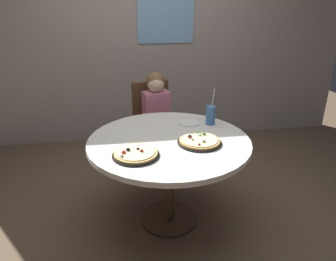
# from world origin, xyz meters

# --- Properties ---
(ground_plane) EXTENTS (8.00, 8.00, 0.00)m
(ground_plane) POSITION_xyz_m (0.00, 0.00, 0.00)
(ground_plane) COLOR brown
(wall_with_window) EXTENTS (5.20, 0.14, 2.90)m
(wall_with_window) POSITION_xyz_m (0.00, 1.83, 1.45)
(wall_with_window) COLOR #A8998E
(wall_with_window) RESTS_ON ground_plane
(dining_table) EXTENTS (1.24, 1.24, 0.75)m
(dining_table) POSITION_xyz_m (0.00, 0.00, 0.66)
(dining_table) COLOR silver
(dining_table) RESTS_ON ground_plane
(chair_wooden) EXTENTS (0.48, 0.48, 0.95)m
(chair_wooden) POSITION_xyz_m (-0.02, 0.97, 0.53)
(chair_wooden) COLOR brown
(chair_wooden) RESTS_ON ground_plane
(diner_child) EXTENTS (0.33, 0.43, 1.08)m
(diner_child) POSITION_xyz_m (0.02, 0.79, 0.48)
(diner_child) COLOR #3F4766
(diner_child) RESTS_ON ground_plane
(pizza_veggie) EXTENTS (0.32, 0.32, 0.05)m
(pizza_veggie) POSITION_xyz_m (-0.27, -0.24, 0.77)
(pizza_veggie) COLOR black
(pizza_veggie) RESTS_ON dining_table
(pizza_cheese) EXTENTS (0.33, 0.33, 0.05)m
(pizza_cheese) POSITION_xyz_m (0.21, -0.11, 0.77)
(pizza_cheese) COLOR black
(pizza_cheese) RESTS_ON dining_table
(soda_cup) EXTENTS (0.08, 0.08, 0.31)m
(soda_cup) POSITION_xyz_m (0.40, 0.26, 0.83)
(soda_cup) COLOR #3F72B2
(soda_cup) RESTS_ON dining_table
(plate_small) EXTENTS (0.18, 0.18, 0.01)m
(plate_small) POSITION_xyz_m (0.22, 0.30, 0.76)
(plate_small) COLOR white
(plate_small) RESTS_ON dining_table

